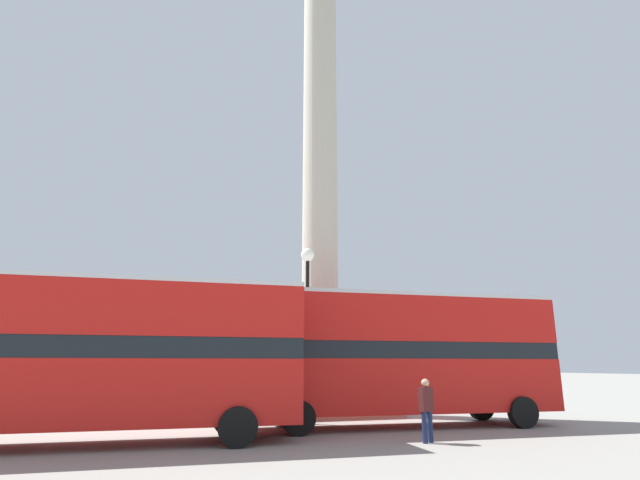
# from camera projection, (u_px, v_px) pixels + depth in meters

# --- Properties ---
(ground_plane) EXTENTS (200.00, 200.00, 0.00)m
(ground_plane) POSITION_uv_depth(u_px,v_px,m) (320.00, 413.00, 21.41)
(ground_plane) COLOR gray
(monument_column) EXTENTS (5.52, 5.52, 25.74)m
(monument_column) POSITION_uv_depth(u_px,v_px,m) (320.00, 228.00, 23.43)
(monument_column) COLOR #BCB29E
(monument_column) RESTS_ON ground_plane
(bus_a) EXTENTS (11.39, 3.06, 4.26)m
(bus_a) POSITION_uv_depth(u_px,v_px,m) (85.00, 352.00, 13.15)
(bus_a) COLOR red
(bus_a) RESTS_ON ground_plane
(bus_b) EXTENTS (10.94, 3.27, 4.39)m
(bus_b) POSITION_uv_depth(u_px,v_px,m) (399.00, 353.00, 17.23)
(bus_b) COLOR red
(bus_b) RESTS_ON ground_plane
(equestrian_statue) EXTENTS (4.48, 4.01, 5.58)m
(equestrian_statue) POSITION_uv_depth(u_px,v_px,m) (63.00, 377.00, 22.80)
(equestrian_statue) COLOR #BCB29E
(equestrian_statue) RESTS_ON ground_plane
(street_lamp) EXTENTS (0.51, 0.51, 6.35)m
(street_lamp) POSITION_uv_depth(u_px,v_px,m) (307.00, 309.00, 18.50)
(street_lamp) COLOR black
(street_lamp) RESTS_ON ground_plane
(pedestrian_near_lamp) EXTENTS (0.47, 0.32, 1.65)m
(pedestrian_near_lamp) POSITION_uv_depth(u_px,v_px,m) (426.00, 407.00, 13.46)
(pedestrian_near_lamp) COLOR #192347
(pedestrian_near_lamp) RESTS_ON ground_plane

